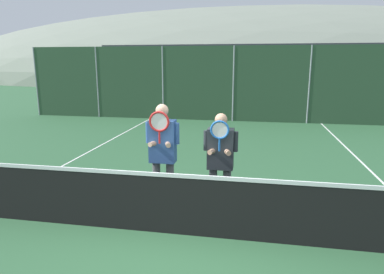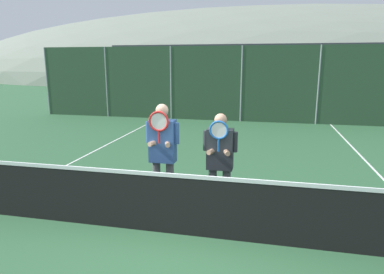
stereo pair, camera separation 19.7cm
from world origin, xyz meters
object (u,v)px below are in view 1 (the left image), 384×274
Objects in this scene: car_far_left at (158,92)px; car_left_of_center at (256,94)px; player_leftmost at (163,150)px; car_center at (366,97)px; player_center_left at (220,158)px.

car_left_of_center is (5.06, 0.10, -0.07)m from car_far_left.
car_left_of_center is at bearing 83.27° from player_leftmost.
player_leftmost reaches higher than car_center.
car_far_left is 5.06m from car_left_of_center.
player_center_left is (0.94, 0.00, -0.08)m from player_leftmost.
player_center_left is 12.38m from car_left_of_center.
car_left_of_center is at bearing 173.48° from car_center.
player_center_left is 13.08m from car_far_left.
player_leftmost is 1.07× the size of player_center_left.
player_leftmost is 0.40× the size of car_far_left.
car_center is (10.06, -0.48, -0.07)m from car_far_left.
player_center_left is at bearing -115.11° from car_center.
car_far_left reaches higher than player_leftmost.
car_far_left is 0.99× the size of car_left_of_center.
player_leftmost reaches higher than car_left_of_center.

